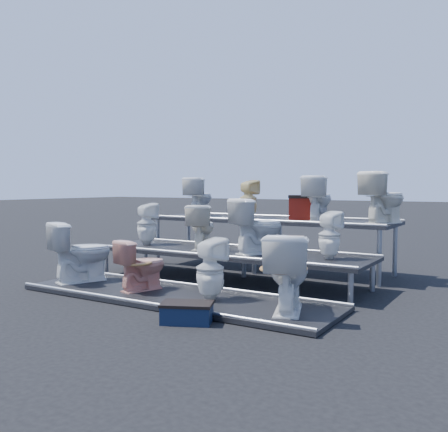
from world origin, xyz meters
The scene contains 18 objects.
ground centered at (0.00, 0.00, 0.00)m, with size 80.00×80.00×0.00m, color black.
tier_front centered at (0.00, -1.30, 0.03)m, with size 4.20×1.20×0.06m, color black.
tier_mid centered at (0.00, 0.00, 0.23)m, with size 4.20×1.20×0.46m, color black.
tier_back centered at (0.00, 1.30, 0.43)m, with size 4.20×1.20×0.86m, color black.
toilet_0 centered at (-1.64, -1.30, 0.49)m, with size 0.48×0.83×0.85m, color white.
toilet_1 centered at (-0.53, -1.30, 0.39)m, with size 0.37×0.65×0.66m, color #E39B86.
toilet_2 centered at (0.54, -1.30, 0.43)m, with size 0.33×0.34×0.74m, color white.
toilet_3 centered at (1.54, -1.30, 0.49)m, with size 0.48×0.84×0.85m, color white.
toilet_4 centered at (-1.54, 0.00, 0.80)m, with size 0.30×0.31×0.68m, color white.
toilet_5 centered at (-0.47, 0.00, 0.80)m, with size 0.38×0.66×0.67m, color white.
toilet_6 centered at (0.49, 0.00, 0.85)m, with size 0.44×0.77×0.78m, color white.
toilet_7 centered at (1.54, 0.00, 0.77)m, with size 0.28×0.29×0.63m, color white.
toilet_8 centered at (-1.39, 1.30, 1.21)m, with size 0.39×0.69×0.70m, color white.
toilet_9 centered at (-0.37, 1.30, 1.19)m, with size 0.30×0.30×0.66m, color beige.
toilet_10 centered at (0.89, 1.30, 1.22)m, with size 0.40×0.70×0.71m, color white.
toilet_11 centered at (1.91, 1.30, 1.24)m, with size 0.43×0.75×0.77m, color white.
red_crate centered at (0.61, 1.41, 1.04)m, with size 0.49×0.39×0.35m, color maroon.
step_stool centered at (0.76, -2.08, 0.09)m, with size 0.51×0.31×0.18m, color black.
Camera 1 is at (3.74, -6.22, 1.42)m, focal length 40.00 mm.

